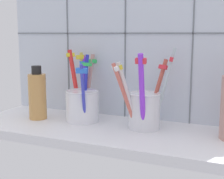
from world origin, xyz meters
TOP-DOWN VIEW (x-y plane):
  - counter_slab at (0.00, 0.00)cm, footprint 64.00×22.00cm
  - tile_wall_back at (-0.00, 12.00)cm, footprint 64.00×2.20cm
  - toothbrush_cup_left at (-7.76, 3.33)cm, footprint 10.61×13.70cm
  - toothbrush_cup_right at (7.62, 2.71)cm, footprint 12.18×11.47cm
  - soap_bottle at (-18.60, 0.64)cm, footprint 4.25×4.25cm

SIDE VIEW (x-z plane):
  - counter_slab at x=0.00cm, z-range 0.00..2.00cm
  - toothbrush_cup_left at x=-7.76cm, z-range -1.74..14.80cm
  - toothbrush_cup_right at x=7.62cm, z-range -1.98..15.59cm
  - soap_bottle at x=-18.60cm, z-range 1.34..14.23cm
  - tile_wall_back at x=0.00cm, z-range 0.00..45.00cm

